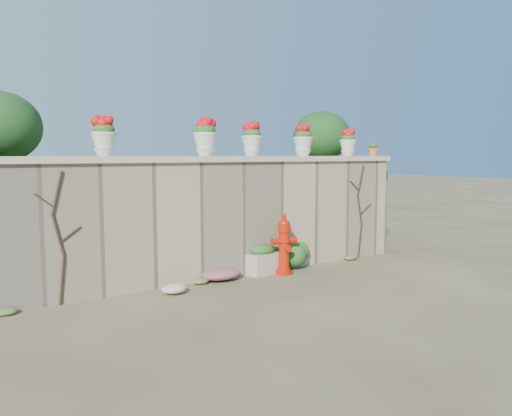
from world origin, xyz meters
TOP-DOWN VIEW (x-y plane):
  - ground at (0.00, 0.00)m, footprint 80.00×80.00m
  - stone_wall at (0.00, 1.80)m, footprint 8.00×0.40m
  - wall_cap at (0.00, 1.80)m, footprint 8.10×0.52m
  - raised_fill at (0.00, 5.00)m, footprint 9.00×6.00m
  - back_shrub_right at (3.40, 3.00)m, footprint 1.30×1.30m
  - vine_left at (-2.67, 1.58)m, footprint 0.60×0.04m
  - vine_right at (3.23, 1.58)m, footprint 0.60×0.04m
  - fire_hydrant at (1.06, 1.30)m, footprint 0.47×0.33m
  - planter_box at (0.77, 1.55)m, footprint 0.69×0.48m
  - green_shrub at (1.54, 1.55)m, footprint 0.68×0.61m
  - magenta_clump at (-0.28, 1.55)m, footprint 0.98×0.65m
  - white_flowers at (-1.21, 1.19)m, footprint 0.52×0.42m
  - urn_pot_1 at (-1.93, 1.80)m, footprint 0.37×0.37m
  - urn_pot_2 at (-0.23, 1.80)m, footprint 0.41×0.41m
  - urn_pot_3 at (0.70, 1.80)m, footprint 0.37×0.37m
  - urn_pot_4 at (1.88, 1.80)m, footprint 0.37×0.37m
  - urn_pot_5 at (3.06, 1.80)m, footprint 0.34×0.34m
  - terracotta_pot at (3.80, 1.80)m, footprint 0.23×0.23m

SIDE VIEW (x-z plane):
  - ground at x=0.00m, z-range 0.00..0.00m
  - white_flowers at x=-1.21m, z-range 0.00..0.19m
  - magenta_clump at x=-0.28m, z-range 0.00..0.26m
  - planter_box at x=0.77m, z-range -0.02..0.51m
  - green_shrub at x=1.54m, z-range 0.00..0.64m
  - fire_hydrant at x=1.06m, z-range 0.00..1.08m
  - vine_left at x=-2.67m, z-range 0.04..1.94m
  - vine_right at x=3.23m, z-range 0.04..1.94m
  - stone_wall at x=0.00m, z-range 0.00..2.00m
  - raised_fill at x=0.00m, z-range 0.00..2.00m
  - wall_cap at x=0.00m, z-range 2.00..2.10m
  - terracotta_pot at x=3.80m, z-range 2.09..2.36m
  - urn_pot_5 at x=3.06m, z-range 2.10..2.63m
  - urn_pot_1 at x=-1.93m, z-range 2.10..2.67m
  - urn_pot_3 at x=0.70m, z-range 2.10..2.68m
  - urn_pot_4 at x=1.88m, z-range 2.10..2.68m
  - urn_pot_2 at x=-0.23m, z-range 2.10..2.73m
  - back_shrub_right at x=3.40m, z-range 2.00..3.10m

